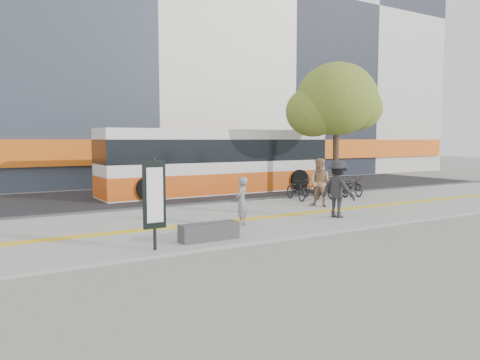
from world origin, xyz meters
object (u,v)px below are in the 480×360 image
bus (218,163)px  pedestrian_tan (321,183)px  seated_woman (242,201)px  bench (209,232)px  signboard (154,196)px  street_tree (335,101)px  pedestrian_dark (338,189)px

bus → pedestrian_tan: (1.00, -6.54, -0.51)m
bus → seated_woman: (-3.71, -8.37, -0.71)m
bench → bus: size_ratio=0.14×
signboard → bus: (7.11, 10.01, 0.17)m
signboard → street_tree: size_ratio=0.35×
street_tree → pedestrian_tan: (-3.27, -2.86, -3.49)m
street_tree → pedestrian_dark: 7.57m
street_tree → bus: size_ratio=0.54×
bench → street_tree: (9.78, 6.02, 4.21)m
street_tree → bus: bearing=139.2°
bus → pedestrian_dark: size_ratio=6.07×
seated_woman → pedestrian_tan: size_ratio=0.79×
pedestrian_tan → bus: bearing=160.4°
pedestrian_tan → seated_woman: bearing=-97.1°
bench → pedestrian_tan: pedestrian_tan is taller
signboard → pedestrian_tan: (8.11, 3.47, -0.34)m
signboard → bus: bearing=54.6°
street_tree → pedestrian_tan: street_tree is taller
bench → seated_woman: (1.80, 1.33, 0.52)m
bench → seated_woman: 2.30m
pedestrian_tan → pedestrian_dark: (-1.15, -2.22, 0.02)m
pedestrian_dark → bench: bearing=86.8°
bench → seated_woman: bearing=36.4°
seated_woman → street_tree: bearing=170.5°
bench → pedestrian_tan: (6.51, 3.16, 0.72)m
pedestrian_tan → pedestrian_dark: bearing=-55.8°
street_tree → pedestrian_dark: size_ratio=3.26×
bench → pedestrian_tan: bearing=25.9°
seated_woman → pedestrian_dark: bearing=133.9°
signboard → street_tree: 13.40m
bench → bus: bearing=60.4°
bench → signboard: 1.94m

